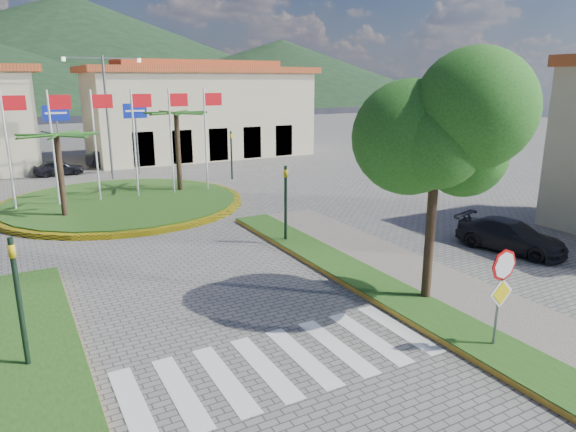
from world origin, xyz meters
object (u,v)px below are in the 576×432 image
car_dark_a (59,168)px  car_side_right (511,236)px  deciduous_tree (438,128)px  stop_sign (501,283)px  roundabout_island (122,202)px  car_dark_b (112,158)px

car_dark_a → car_side_right: bearing=-155.1°
deciduous_tree → car_side_right: size_ratio=1.64×
stop_sign → car_side_right: 8.59m
car_side_right → car_dark_a: bearing=103.1°
deciduous_tree → car_dark_a: 29.48m
roundabout_island → car_dark_a: (-2.03, 11.12, 0.38)m
stop_sign → deciduous_tree: bearing=78.8°
stop_sign → deciduous_tree: 4.59m
deciduous_tree → car_dark_a: deciduous_tree is taller
stop_sign → car_side_right: bearing=36.3°
car_dark_b → car_side_right: (9.75, -28.43, -0.04)m
car_dark_a → car_dark_b: car_dark_b is taller
roundabout_island → stop_sign: size_ratio=4.79×
roundabout_island → car_dark_a: 11.31m
roundabout_island → stop_sign: bearing=-76.3°
roundabout_island → car_dark_b: (2.00, 13.43, 0.47)m
stop_sign → deciduous_tree: (0.60, 3.04, 3.38)m
car_dark_a → car_dark_b: (4.03, 2.31, 0.10)m
car_dark_b → car_dark_a: bearing=124.7°
stop_sign → car_side_right: (6.85, 5.04, -1.19)m
roundabout_island → stop_sign: (4.90, -20.04, 1.62)m
deciduous_tree → car_side_right: deciduous_tree is taller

